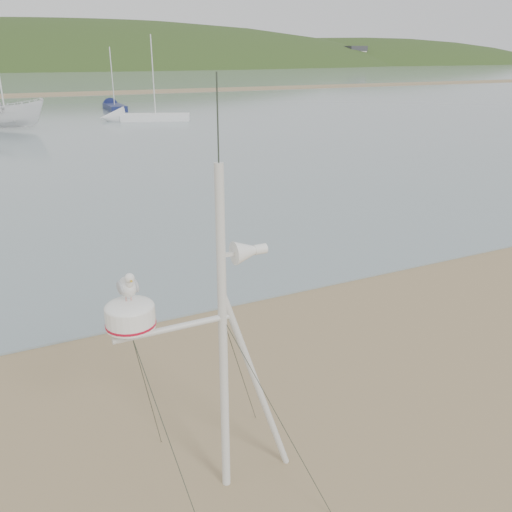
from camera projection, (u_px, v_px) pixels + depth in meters
name	position (u px, v px, depth m)	size (l,w,h in m)	color
ground	(127.00, 489.00, 6.48)	(560.00, 560.00, 0.00)	#8B7250
hill_ridge	(34.00, 119.00, 218.22)	(620.00, 180.00, 80.00)	#263A18
mast_rig	(222.00, 407.00, 6.11)	(2.10, 2.25, 4.75)	silver
boat_white	(1.00, 89.00, 35.74)	(2.02, 2.08, 5.38)	white
sailboat_blue_far	(112.00, 106.00, 50.73)	(1.60, 5.93, 5.90)	#151D4C
sailboat_white_near	(132.00, 117.00, 41.62)	(6.94, 4.04, 6.77)	white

